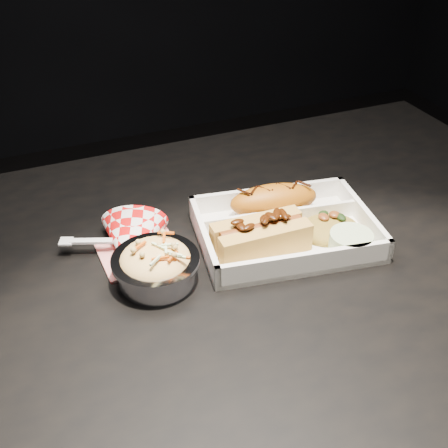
{
  "coord_description": "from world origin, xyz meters",
  "views": [
    {
      "loc": [
        -0.23,
        -0.54,
        1.24
      ],
      "look_at": [
        0.01,
        0.03,
        0.81
      ],
      "focal_mm": 45.0,
      "sensor_mm": 36.0,
      "label": 1
    }
  ],
  "objects_px": {
    "food_tray": "(284,232)",
    "napkin_fork": "(131,243)",
    "hotdog": "(261,234)",
    "dining_table": "(226,319)",
    "foil_coleslaw_cup": "(156,264)",
    "fried_pastry": "(274,200)"
  },
  "relations": [
    {
      "from": "food_tray",
      "to": "napkin_fork",
      "type": "xyz_separation_m",
      "value": [
        -0.22,
        0.05,
        0.01
      ]
    },
    {
      "from": "food_tray",
      "to": "hotdog",
      "type": "bearing_deg",
      "value": -149.23
    },
    {
      "from": "dining_table",
      "to": "foil_coleslaw_cup",
      "type": "distance_m",
      "value": 0.15
    },
    {
      "from": "dining_table",
      "to": "hotdog",
      "type": "xyz_separation_m",
      "value": [
        0.06,
        0.02,
        0.12
      ]
    },
    {
      "from": "dining_table",
      "to": "hotdog",
      "type": "bearing_deg",
      "value": 17.44
    },
    {
      "from": "fried_pastry",
      "to": "dining_table",
      "type": "bearing_deg",
      "value": -141.6
    },
    {
      "from": "napkin_fork",
      "to": "dining_table",
      "type": "bearing_deg",
      "value": -18.58
    },
    {
      "from": "food_tray",
      "to": "hotdog",
      "type": "relative_size",
      "value": 2.06
    },
    {
      "from": "dining_table",
      "to": "fried_pastry",
      "type": "distance_m",
      "value": 0.19
    },
    {
      "from": "dining_table",
      "to": "food_tray",
      "type": "relative_size",
      "value": 4.36
    },
    {
      "from": "foil_coleslaw_cup",
      "to": "napkin_fork",
      "type": "bearing_deg",
      "value": 101.42
    },
    {
      "from": "hotdog",
      "to": "napkin_fork",
      "type": "relative_size",
      "value": 0.82
    },
    {
      "from": "dining_table",
      "to": "fried_pastry",
      "type": "bearing_deg",
      "value": 38.4
    },
    {
      "from": "dining_table",
      "to": "foil_coleslaw_cup",
      "type": "xyz_separation_m",
      "value": [
        -0.09,
        0.02,
        0.12
      ]
    },
    {
      "from": "food_tray",
      "to": "fried_pastry",
      "type": "distance_m",
      "value": 0.06
    },
    {
      "from": "fried_pastry",
      "to": "food_tray",
      "type": "bearing_deg",
      "value": -98.94
    },
    {
      "from": "food_tray",
      "to": "foil_coleslaw_cup",
      "type": "relative_size",
      "value": 2.39
    },
    {
      "from": "fried_pastry",
      "to": "foil_coleslaw_cup",
      "type": "distance_m",
      "value": 0.22
    },
    {
      "from": "food_tray",
      "to": "napkin_fork",
      "type": "bearing_deg",
      "value": 175.42
    },
    {
      "from": "food_tray",
      "to": "fried_pastry",
      "type": "relative_size",
      "value": 2.01
    },
    {
      "from": "fried_pastry",
      "to": "hotdog",
      "type": "distance_m",
      "value": 0.09
    },
    {
      "from": "fried_pastry",
      "to": "foil_coleslaw_cup",
      "type": "relative_size",
      "value": 1.19
    }
  ]
}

